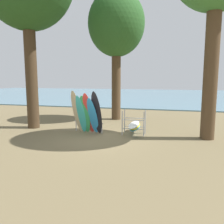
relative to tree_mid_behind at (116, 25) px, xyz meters
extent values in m
plane|color=brown|center=(0.30, -5.25, -6.35)|extent=(80.00, 80.00, 0.00)
cube|color=slate|center=(0.30, 23.35, -6.30)|extent=(80.00, 36.00, 0.10)
cylinder|color=#42301E|center=(-4.01, -3.94, -2.94)|extent=(0.66, 0.66, 6.82)
cylinder|color=#4C3823|center=(5.47, -4.09, -2.91)|extent=(0.65, 0.65, 6.90)
cylinder|color=#4C3823|center=(0.00, 0.00, -3.71)|extent=(0.62, 0.62, 5.28)
ellipsoid|color=#285623|center=(0.00, 0.00, 0.12)|extent=(3.78, 3.78, 4.35)
ellipsoid|color=#C6B289|center=(-1.05, -4.46, -5.22)|extent=(0.70, 0.83, 2.26)
ellipsoid|color=#38B2AD|center=(-0.82, -4.49, -5.34)|extent=(0.66, 0.76, 2.01)
ellipsoid|color=#339E56|center=(-0.59, -4.52, -5.35)|extent=(0.59, 0.72, 2.01)
ellipsoid|color=red|center=(-0.36, -4.55, -5.28)|extent=(0.63, 0.90, 2.15)
ellipsoid|color=#2D8ED1|center=(-0.13, -4.58, -5.40)|extent=(0.68, 0.85, 1.91)
ellipsoid|color=black|center=(0.10, -4.61, -5.23)|extent=(0.65, 0.73, 2.24)
cylinder|color=#9EA0A5|center=(-1.26, -4.12, -6.08)|extent=(0.04, 0.04, 0.55)
cylinder|color=#9EA0A5|center=(0.31, -4.42, -6.08)|extent=(0.04, 0.04, 0.55)
cylinder|color=#9EA0A5|center=(-0.47, -4.27, -5.80)|extent=(1.74, 0.38, 0.04)
cylinder|color=#9EA0A5|center=(1.38, -4.40, -5.73)|extent=(0.05, 0.05, 1.25)
cylinder|color=#9EA0A5|center=(2.48, -4.40, -5.73)|extent=(0.05, 0.05, 1.25)
cylinder|color=#9EA0A5|center=(1.38, -3.80, -5.73)|extent=(0.05, 0.05, 1.25)
cylinder|color=#9EA0A5|center=(2.48, -3.80, -5.73)|extent=(0.05, 0.05, 1.25)
cylinder|color=#9EA0A5|center=(1.93, -4.40, -6.00)|extent=(1.10, 0.04, 0.04)
cylinder|color=#9EA0A5|center=(1.93, -4.40, -5.55)|extent=(1.10, 0.04, 0.04)
cylinder|color=#9EA0A5|center=(1.93, -3.80, -6.00)|extent=(1.10, 0.04, 0.04)
cylinder|color=#9EA0A5|center=(1.93, -3.80, -5.55)|extent=(1.10, 0.04, 0.04)
ellipsoid|color=#2D8ED1|center=(1.99, -4.10, -5.96)|extent=(0.60, 2.12, 0.06)
ellipsoid|color=yellow|center=(1.99, -4.10, -5.90)|extent=(0.58, 2.12, 0.06)
ellipsoid|color=white|center=(1.94, -4.10, -5.84)|extent=(0.56, 2.11, 0.06)
camera|label=1|loc=(3.82, -15.79, -3.45)|focal=37.50mm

